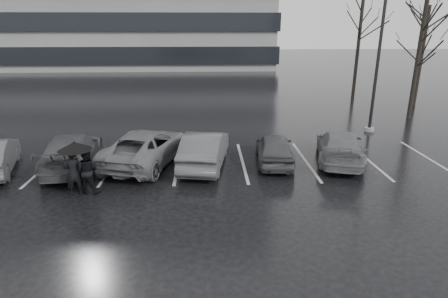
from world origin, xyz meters
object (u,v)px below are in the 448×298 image
car_east (340,146)px  tree_east (419,54)px  car_main (274,148)px  car_west_a (205,149)px  car_west_c (72,151)px  car_west_b (146,147)px  tree_ne (421,57)px  pedestrian_right (87,171)px  lamp_post (379,51)px  tree_north (358,44)px  pedestrian_left (73,172)px

car_east → tree_east: size_ratio=0.57×
car_main → car_west_a: bearing=9.3°
car_west_a → car_west_c: (-5.55, 0.05, -0.03)m
car_west_b → tree_ne: (18.06, 11.43, 2.77)m
pedestrian_right → car_west_c: bearing=-48.1°
car_west_c → lamp_post: (14.81, 4.93, 3.66)m
car_west_b → pedestrian_right: 3.37m
car_main → car_west_b: 5.54m
car_west_a → lamp_post: size_ratio=0.47×
car_main → lamp_post: 8.69m
car_east → lamp_post: bearing=-110.9°
car_west_b → car_east: 8.42m
car_main → tree_north: size_ratio=0.44×
car_main → tree_ne: tree_ne is taller
tree_north → car_west_a: bearing=-129.0°
car_west_b → car_east: (8.42, -0.10, -0.07)m
car_east → tree_north: tree_north is taller
pedestrian_left → pedestrian_right: 0.46m
lamp_post → tree_east: (3.78, 2.87, -0.37)m
car_west_a → car_west_b: car_west_a is taller
car_main → tree_east: size_ratio=0.47×
pedestrian_left → lamp_post: (13.82, 7.69, 3.53)m
pedestrian_left → car_west_c: bearing=-93.3°
car_main → tree_ne: (12.53, 11.62, 2.86)m
car_main → pedestrian_left: (-7.57, -2.94, 0.20)m
tree_north → lamp_post: bearing=-105.8°
car_west_b → pedestrian_left: 3.73m
car_west_a → tree_east: 15.56m
tree_east → tree_north: (-1.00, 7.00, 0.25)m
car_east → tree_ne: (9.64, 11.54, 2.83)m
pedestrian_right → lamp_post: 15.76m
car_main → tree_ne: size_ratio=0.54×
tree_ne → car_west_c: bearing=-150.8°
car_west_b → tree_north: size_ratio=0.62×
car_east → lamp_post: (3.35, 4.67, 3.71)m
car_east → pedestrian_right: (-10.03, -2.86, 0.17)m
car_east → tree_north: bearing=-98.2°
car_west_b → tree_ne: bearing=-132.5°
car_west_c → tree_north: bearing=-148.2°
lamp_post → car_west_c: bearing=-161.6°
car_main → car_west_a: size_ratio=0.84×
pedestrian_right → tree_east: size_ratio=0.21×
car_west_c → tree_east: size_ratio=0.61×
car_west_b → lamp_post: (11.78, 4.57, 3.64)m
car_main → lamp_post: bearing=-137.6°
pedestrian_left → tree_east: tree_east is taller
pedestrian_right → tree_ne: tree_ne is taller
tree_north → pedestrian_right: bearing=-132.9°
car_west_a → lamp_post: bearing=-142.9°
car_west_c → tree_ne: 24.33m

